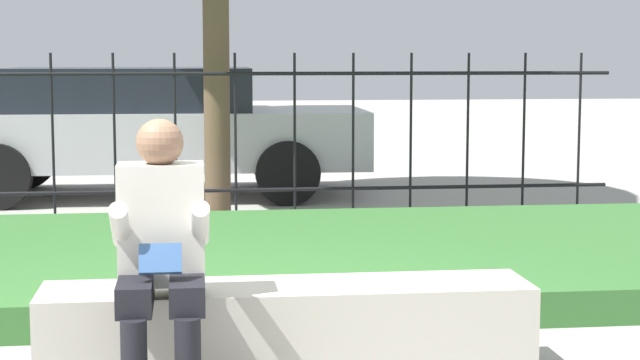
# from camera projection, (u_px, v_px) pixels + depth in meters

# --- Properties ---
(stone_bench) EXTENTS (2.31, 0.48, 0.44)m
(stone_bench) POSITION_uv_depth(u_px,v_px,m) (288.00, 336.00, 5.06)
(stone_bench) COLOR #B7B2A3
(stone_bench) RESTS_ON ground_plane
(person_seated_reader) EXTENTS (0.42, 0.73, 1.24)m
(person_seated_reader) POSITION_uv_depth(u_px,v_px,m) (161.00, 250.00, 4.66)
(person_seated_reader) COLOR black
(person_seated_reader) RESTS_ON ground_plane
(grass_berm) EXTENTS (9.44, 3.34, 0.21)m
(grass_berm) POSITION_uv_depth(u_px,v_px,m) (213.00, 261.00, 7.37)
(grass_berm) COLOR #33662D
(grass_berm) RESTS_ON ground_plane
(iron_fence) EXTENTS (7.44, 0.03, 1.53)m
(iron_fence) POSITION_uv_depth(u_px,v_px,m) (206.00, 136.00, 9.49)
(iron_fence) COLOR black
(iron_fence) RESTS_ON ground_plane
(car_parked_center) EXTENTS (4.64, 1.98, 1.38)m
(car_parked_center) POSITION_uv_depth(u_px,v_px,m) (144.00, 127.00, 11.43)
(car_parked_center) COLOR #B7B7BC
(car_parked_center) RESTS_ON ground_plane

